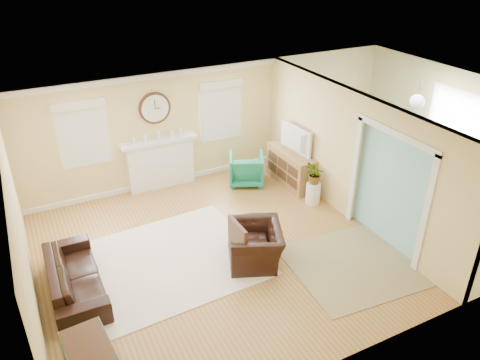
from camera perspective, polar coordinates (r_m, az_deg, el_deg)
name	(u,v)px	position (r m, az deg, el deg)	size (l,w,h in m)	color
floor	(283,232)	(9.23, 5.31, -6.32)	(9.00, 9.00, 0.00)	olive
wall_back	(218,121)	(10.99, -2.66, 7.26)	(9.00, 0.02, 2.60)	#E3CA72
wall_front	(407,265)	(6.64, 19.67, -9.74)	(9.00, 0.02, 2.60)	#E3CA72
wall_left	(21,237)	(7.49, -25.18, -6.30)	(0.02, 6.00, 2.60)	#E3CA72
wall_right	(460,131)	(11.46, 25.23, 5.43)	(0.02, 6.00, 2.60)	#E3CA72
ceiling	(290,105)	(8.07, 6.12, 9.13)	(9.00, 6.00, 0.02)	white
partition	(344,149)	(9.57, 12.52, 3.72)	(0.17, 6.00, 2.60)	#E3CA72
fireplace	(161,162)	(10.69, -9.65, 2.14)	(1.70, 0.30, 1.17)	white
wall_clock	(155,108)	(10.29, -10.35, 8.62)	(0.70, 0.07, 0.70)	#4B2D1B
window_left	(82,129)	(10.05, -18.70, 5.93)	(1.05, 0.13, 1.42)	white
window_right	(221,106)	(10.85, -2.35, 8.99)	(1.05, 0.13, 1.42)	white
french_doors	(456,140)	(11.50, 24.89, 4.49)	(0.06, 1.70, 2.20)	white
pendant	(417,102)	(10.07, 20.76, 8.93)	(0.30, 0.30, 0.55)	gold
rug_cream	(170,260)	(8.55, -8.49, -9.65)	(3.02, 2.62, 0.02)	#EFE0C8
rug_jute	(360,263)	(8.66, 14.44, -9.77)	(2.43, 1.99, 0.01)	tan
rug_grey	(381,193)	(10.94, 16.77, -1.57)	(2.46, 3.07, 0.01)	slate
sofa	(75,277)	(8.11, -19.52, -11.05)	(2.00, 0.78, 0.58)	black
eames_chair	(255,245)	(8.28, 1.88, -7.88)	(1.04, 0.91, 0.68)	black
green_chair	(246,169)	(10.78, 0.78, 1.37)	(0.77, 0.79, 0.72)	#086136
trunk	(91,360)	(6.80, -17.74, -20.15)	(0.63, 0.95, 0.52)	#5C7259
credenza	(291,167)	(10.81, 6.25, 1.54)	(0.49, 1.44, 0.80)	#A17943
tv	(292,139)	(10.51, 6.36, 4.94)	(1.04, 0.14, 0.60)	black
garden_stool	(313,193)	(10.16, 8.89, -1.59)	(0.31, 0.31, 0.46)	white
potted_plant	(315,174)	(9.94, 9.08, 0.70)	(0.41, 0.35, 0.45)	#337F33
dining_table	(383,181)	(10.80, 17.00, -0.10)	(1.84, 1.03, 0.65)	#4B2D1B
dining_chair_n	(354,151)	(11.41, 13.78, 3.44)	(0.55, 0.55, 1.01)	slate
dining_chair_s	(426,194)	(9.99, 21.69, -1.58)	(0.52, 0.52, 1.00)	slate
dining_chair_w	(356,179)	(10.27, 13.99, 0.13)	(0.48, 0.48, 0.90)	white
dining_chair_e	(407,166)	(11.05, 19.69, 1.57)	(0.51, 0.51, 0.97)	slate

